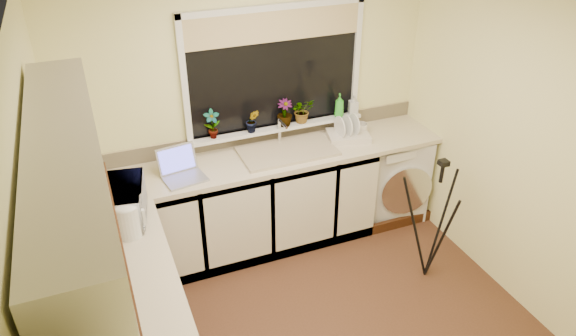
{
  "coord_description": "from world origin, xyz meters",
  "views": [
    {
      "loc": [
        -1.31,
        -2.52,
        3.08
      ],
      "look_at": [
        -0.06,
        0.55,
        1.15
      ],
      "focal_mm": 33.02,
      "sensor_mm": 36.0,
      "label": 1
    }
  ],
  "objects": [
    {
      "name": "plant_a",
      "position": [
        -0.39,
        1.42,
        1.18
      ],
      "size": [
        0.14,
        0.1,
        0.26
      ],
      "primitive_type": "imported",
      "rotation": [
        0.0,
        0.0,
        -0.06
      ],
      "color": "#999999",
      "rests_on": "windowsill"
    },
    {
      "name": "window_blind",
      "position": [
        0.2,
        1.46,
        1.92
      ],
      "size": [
        1.5,
        0.02,
        0.25
      ],
      "primitive_type": "cube",
      "color": "tan",
      "rests_on": "wall_back"
    },
    {
      "name": "ceiling",
      "position": [
        0.0,
        0.0,
        2.45
      ],
      "size": [
        3.2,
        3.2,
        0.0
      ],
      "primitive_type": "plane",
      "rotation": [
        3.14,
        0.0,
        0.0
      ],
      "color": "white",
      "rests_on": "ground"
    },
    {
      "name": "plant_c",
      "position": [
        0.26,
        1.42,
        1.17
      ],
      "size": [
        0.15,
        0.15,
        0.24
      ],
      "primitive_type": "imported",
      "rotation": [
        0.0,
        0.0,
        -0.16
      ],
      "color": "#999999",
      "rests_on": "windowsill"
    },
    {
      "name": "base_cabinet_back",
      "position": [
        -0.33,
        1.2,
        0.43
      ],
      "size": [
        2.55,
        0.6,
        0.86
      ],
      "primitive_type": "cube",
      "color": "silver",
      "rests_on": "floor"
    },
    {
      "name": "soap_bottle_green",
      "position": [
        0.79,
        1.39,
        1.16
      ],
      "size": [
        0.11,
        0.11,
        0.22
      ],
      "primitive_type": "imported",
      "rotation": [
        0.0,
        0.0,
        -0.39
      ],
      "color": "green",
      "rests_on": "windowsill"
    },
    {
      "name": "tripod",
      "position": [
        1.09,
        0.25,
        0.56
      ],
      "size": [
        0.73,
        0.73,
        1.12
      ],
      "primitive_type": null,
      "rotation": [
        0.0,
        0.0,
        0.42
      ],
      "color": "black",
      "rests_on": "floor"
    },
    {
      "name": "cup_back",
      "position": [
        0.96,
        1.27,
        0.95
      ],
      "size": [
        0.14,
        0.14,
        0.11
      ],
      "primitive_type": "imported",
      "rotation": [
        0.0,
        0.0,
        0.02
      ],
      "color": "beige",
      "rests_on": "worktop_back"
    },
    {
      "name": "sink",
      "position": [
        0.2,
        1.2,
        0.91
      ],
      "size": [
        0.82,
        0.46,
        0.03
      ],
      "primitive_type": "cube",
      "color": "tan",
      "rests_on": "worktop_back"
    },
    {
      "name": "worktop_left",
      "position": [
        -1.3,
        -0.3,
        0.88
      ],
      "size": [
        0.6,
        2.4,
        0.04
      ],
      "primitive_type": "cube",
      "color": "beige",
      "rests_on": "base_cabinet_left"
    },
    {
      "name": "worktop_back",
      "position": [
        0.0,
        1.2,
        0.88
      ],
      "size": [
        3.2,
        0.6,
        0.04
      ],
      "primitive_type": "cube",
      "color": "beige",
      "rests_on": "base_cabinet_back"
    },
    {
      "name": "soap_bottle_clear",
      "position": [
        0.95,
        1.42,
        1.14
      ],
      "size": [
        0.1,
        0.1,
        0.18
      ],
      "primitive_type": "imported",
      "rotation": [
        0.0,
        0.0,
        -0.25
      ],
      "color": "#999999",
      "rests_on": "windowsill"
    },
    {
      "name": "wall_left",
      "position": [
        -1.6,
        0.0,
        1.23
      ],
      "size": [
        0.0,
        3.0,
        3.0
      ],
      "primitive_type": "plane",
      "rotation": [
        1.57,
        0.0,
        1.57
      ],
      "color": "#F8F3A5",
      "rests_on": "ground"
    },
    {
      "name": "splashback_left",
      "position": [
        -1.59,
        -0.3,
        1.12
      ],
      "size": [
        0.02,
        2.4,
        0.45
      ],
      "primitive_type": "cube",
      "color": "beige",
      "rests_on": "wall_left"
    },
    {
      "name": "plant_b",
      "position": [
        -0.04,
        1.4,
        1.15
      ],
      "size": [
        0.14,
        0.12,
        0.21
      ],
      "primitive_type": "imported",
      "rotation": [
        0.0,
        0.0,
        -0.28
      ],
      "color": "#999999",
      "rests_on": "windowsill"
    },
    {
      "name": "dish_rack",
      "position": [
        0.81,
        1.24,
        0.93
      ],
      "size": [
        0.42,
        0.36,
        0.06
      ],
      "primitive_type": "cube",
      "rotation": [
        0.0,
        0.0,
        -0.25
      ],
      "color": "beige",
      "rests_on": "worktop_back"
    },
    {
      "name": "laptop",
      "position": [
        -0.73,
        1.15,
        0.96
      ],
      "size": [
        0.36,
        0.35,
        0.23
      ],
      "rotation": [
        0.0,
        0.0,
        0.16
      ],
      "color": "#96959C",
      "rests_on": "worktop_back"
    },
    {
      "name": "faucet",
      "position": [
        0.2,
        1.38,
        1.02
      ],
      "size": [
        0.03,
        0.03,
        0.24
      ],
      "primitive_type": "cylinder",
      "color": "silver",
      "rests_on": "worktop_back"
    },
    {
      "name": "wall_right",
      "position": [
        1.6,
        0.0,
        1.23
      ],
      "size": [
        0.0,
        3.0,
        3.0
      ],
      "primitive_type": "plane",
      "rotation": [
        1.57,
        0.0,
        -1.57
      ],
      "color": "#F8F3A5",
      "rests_on": "ground"
    },
    {
      "name": "plant_d",
      "position": [
        0.44,
        1.43,
        1.16
      ],
      "size": [
        0.22,
        0.19,
        0.22
      ],
      "primitive_type": "imported",
      "rotation": [
        0.0,
        0.0,
        0.09
      ],
      "color": "#999999",
      "rests_on": "windowsill"
    },
    {
      "name": "kettle",
      "position": [
        -1.21,
        0.52,
        1.02
      ],
      "size": [
        0.18,
        0.18,
        0.23
      ],
      "primitive_type": "cylinder",
      "color": "silver",
      "rests_on": "worktop_left"
    },
    {
      "name": "splashback_back",
      "position": [
        0.0,
        1.49,
        0.97
      ],
      "size": [
        3.2,
        0.02,
        0.14
      ],
      "primitive_type": "cube",
      "color": "beige",
      "rests_on": "wall_back"
    },
    {
      "name": "upper_cabinet",
      "position": [
        -1.44,
        -0.45,
        1.8
      ],
      "size": [
        0.28,
        1.9,
        0.7
      ],
      "primitive_type": "cube",
      "color": "silver",
      "rests_on": "wall_left"
    },
    {
      "name": "window_glass",
      "position": [
        0.2,
        1.49,
        1.55
      ],
      "size": [
        1.5,
        0.02,
        1.0
      ],
      "primitive_type": "cube",
      "color": "black",
      "rests_on": "wall_back"
    },
    {
      "name": "washing_machine",
      "position": [
        1.29,
        1.23,
        0.43
      ],
      "size": [
        0.69,
        0.67,
        0.85
      ],
      "primitive_type": "cube",
      "rotation": [
        0.0,
        0.0,
        -0.16
      ],
      "color": "silver",
      "rests_on": "floor"
    },
    {
      "name": "wall_back",
      "position": [
        0.0,
        1.5,
        1.23
      ],
      "size": [
        3.2,
        0.0,
        3.2
      ],
      "primitive_type": "plane",
      "rotation": [
        1.57,
        0.0,
        0.0
      ],
      "color": "#F8F3A5",
      "rests_on": "ground"
    },
    {
      "name": "windowsill",
      "position": [
        0.2,
        1.43,
        1.04
      ],
      "size": [
        1.6,
        0.14,
        0.03
      ],
      "primitive_type": "cube",
      "color": "white",
      "rests_on": "wall_back"
    },
    {
      "name": "floor",
      "position": [
        0.0,
        0.0,
        0.0
      ],
      "size": [
        3.2,
        3.2,
        0.0
      ],
      "primitive_type": "plane",
      "color": "#573123",
      "rests_on": "ground"
    },
    {
      "name": "microwave",
      "position": [
        -1.24,
        0.73,
        1.03
      ],
      "size": [
        0.4,
        0.53,
        0.27
      ],
      "primitive_type": "imported",
      "rotation": [
        0.0,
        0.0,
        1.4
      ],
      "color": "white",
      "rests_on": "worktop_left"
    }
  ]
}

